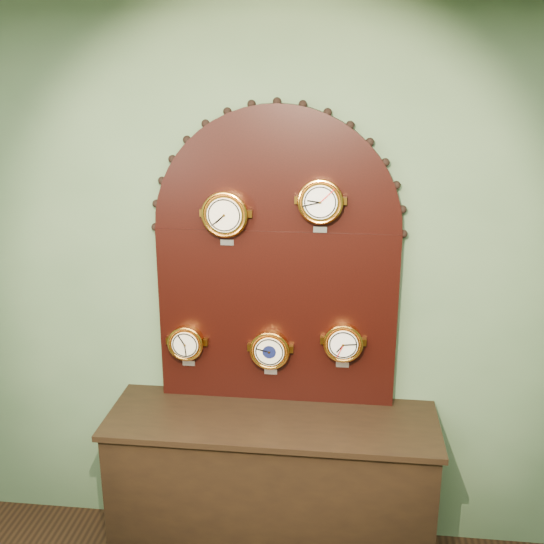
# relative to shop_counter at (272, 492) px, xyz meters

# --- Properties ---
(wall_back) EXTENTS (4.00, 0.00, 4.00)m
(wall_back) POSITION_rel_shop_counter_xyz_m (0.00, 0.27, 1.00)
(wall_back) COLOR #4A6646
(wall_back) RESTS_ON ground
(shop_counter) EXTENTS (1.60, 0.50, 0.80)m
(shop_counter) POSITION_rel_shop_counter_xyz_m (0.00, 0.00, 0.00)
(shop_counter) COLOR black
(shop_counter) RESTS_ON ground_plane
(display_board) EXTENTS (1.26, 0.06, 1.53)m
(display_board) POSITION_rel_shop_counter_xyz_m (0.00, 0.22, 1.23)
(display_board) COLOR black
(display_board) RESTS_ON shop_counter
(roman_clock) EXTENTS (0.22, 0.08, 0.27)m
(roman_clock) POSITION_rel_shop_counter_xyz_m (-0.24, 0.15, 1.42)
(roman_clock) COLOR orange
(roman_clock) RESTS_ON display_board
(arabic_clock) EXTENTS (0.21, 0.08, 0.27)m
(arabic_clock) POSITION_rel_shop_counter_xyz_m (0.21, 0.15, 1.49)
(arabic_clock) COLOR orange
(arabic_clock) RESTS_ON display_board
(hygrometer) EXTENTS (0.18, 0.08, 0.24)m
(hygrometer) POSITION_rel_shop_counter_xyz_m (-0.46, 0.15, 0.74)
(hygrometer) COLOR orange
(hygrometer) RESTS_ON display_board
(barometer) EXTENTS (0.20, 0.08, 0.25)m
(barometer) POSITION_rel_shop_counter_xyz_m (-0.03, 0.15, 0.73)
(barometer) COLOR orange
(barometer) RESTS_ON display_board
(tide_clock) EXTENTS (0.20, 0.08, 0.25)m
(tide_clock) POSITION_rel_shop_counter_xyz_m (0.34, 0.15, 0.79)
(tide_clock) COLOR orange
(tide_clock) RESTS_ON display_board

